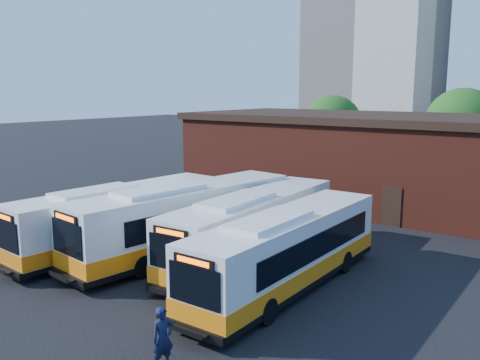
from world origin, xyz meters
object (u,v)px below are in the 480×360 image
Objects in this scene: bus_mideast at (254,230)px; bus_east at (288,253)px; bus_west at (120,220)px; bus_midwest at (185,222)px; transit_worker at (163,338)px.

bus_mideast is 3.63m from bus_east.
bus_west is 9.76m from bus_east.
bus_mideast is (6.67, 2.48, 0.01)m from bus_west.
bus_midwest is 1.10× the size of bus_east.
bus_midwest is at bearing 27.13° from bus_west.
bus_midwest reaches higher than bus_west.
bus_west is 3.56m from bus_midwest.
bus_west is 0.93× the size of bus_midwest.
bus_east is (3.08, -1.93, -0.03)m from bus_mideast.
bus_midwest reaches higher than bus_mideast.
bus_west is at bearing -177.41° from bus_east.
bus_midwest is 7.08× the size of transit_worker.
bus_mideast is at bearing 24.29° from bus_midwest.
bus_west is 12.21m from transit_worker.
bus_west reaches higher than bus_east.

